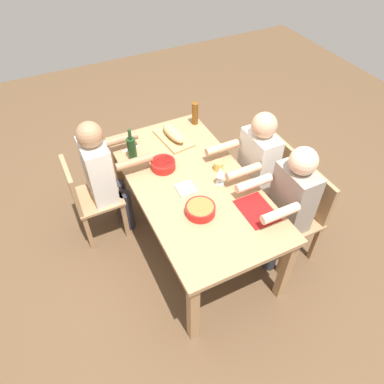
% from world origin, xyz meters
% --- Properties ---
extents(ground_plane, '(8.00, 8.00, 0.00)m').
position_xyz_m(ground_plane, '(0.00, 0.00, 0.00)').
color(ground_plane, brown).
extents(dining_table, '(1.77, 0.92, 0.74)m').
position_xyz_m(dining_table, '(0.00, 0.00, 0.66)').
color(dining_table, '#A87F56').
rests_on(dining_table, ground_plane).
extents(chair_far_right, '(0.40, 0.40, 0.85)m').
position_xyz_m(chair_far_right, '(0.49, 0.78, 0.48)').
color(chair_far_right, '#A87F56').
rests_on(chair_far_right, ground_plane).
extents(diner_far_right, '(0.41, 0.53, 1.20)m').
position_xyz_m(diner_far_right, '(0.49, 0.60, 0.70)').
color(diner_far_right, '#2D2D38').
rests_on(diner_far_right, ground_plane).
extents(chair_near_left, '(0.40, 0.40, 0.85)m').
position_xyz_m(chair_near_left, '(-0.49, -0.78, 0.48)').
color(chair_near_left, '#A87F56').
rests_on(chair_near_left, ground_plane).
extents(diner_near_left, '(0.41, 0.53, 1.20)m').
position_xyz_m(diner_near_left, '(-0.49, -0.60, 0.70)').
color(diner_near_left, '#2D2D38').
rests_on(diner_near_left, ground_plane).
extents(chair_near_center, '(0.40, 0.40, 0.85)m').
position_xyz_m(chair_near_center, '(0.00, -0.78, 0.48)').
color(chair_near_center, '#A87F56').
rests_on(chair_near_center, ground_plane).
extents(diner_near_center, '(0.41, 0.53, 1.20)m').
position_xyz_m(diner_near_center, '(0.00, -0.60, 0.70)').
color(diner_near_center, '#2D2D38').
rests_on(diner_near_center, ground_plane).
extents(serving_bowl_greens, '(0.20, 0.20, 0.07)m').
position_xyz_m(serving_bowl_greens, '(0.26, 0.14, 0.78)').
color(serving_bowl_greens, red).
rests_on(serving_bowl_greens, dining_table).
extents(serving_bowl_fruit, '(0.22, 0.22, 0.07)m').
position_xyz_m(serving_bowl_fruit, '(-0.32, 0.09, 0.78)').
color(serving_bowl_fruit, red).
rests_on(serving_bowl_fruit, dining_table).
extents(cutting_board, '(0.42, 0.26, 0.02)m').
position_xyz_m(cutting_board, '(0.59, -0.10, 0.75)').
color(cutting_board, tan).
rests_on(cutting_board, dining_table).
extents(bread_loaf, '(0.33, 0.15, 0.09)m').
position_xyz_m(bread_loaf, '(0.59, -0.10, 0.81)').
color(bread_loaf, tan).
rests_on(bread_loaf, cutting_board).
extents(wine_bottle, '(0.08, 0.08, 0.29)m').
position_xyz_m(wine_bottle, '(0.50, 0.32, 0.85)').
color(wine_bottle, '#193819').
rests_on(wine_bottle, dining_table).
extents(beer_bottle, '(0.06, 0.06, 0.22)m').
position_xyz_m(beer_bottle, '(0.73, -0.39, 0.85)').
color(beer_bottle, brown).
rests_on(beer_bottle, dining_table).
extents(wine_glass, '(0.08, 0.08, 0.17)m').
position_xyz_m(wine_glass, '(-0.11, -0.20, 0.86)').
color(wine_glass, silver).
rests_on(wine_glass, dining_table).
extents(fork_far_right, '(0.04, 0.17, 0.01)m').
position_xyz_m(fork_far_right, '(0.63, 0.30, 0.74)').
color(fork_far_right, silver).
rests_on(fork_far_right, dining_table).
extents(placemat_near_left, '(0.32, 0.23, 0.01)m').
position_xyz_m(placemat_near_left, '(-0.49, -0.30, 0.74)').
color(placemat_near_left, maroon).
rests_on(placemat_near_left, dining_table).
extents(cup_near_center, '(0.08, 0.08, 0.08)m').
position_xyz_m(cup_near_center, '(0.04, -0.27, 0.78)').
color(cup_near_center, gold).
rests_on(cup_near_center, dining_table).
extents(napkin_stack, '(0.15, 0.15, 0.02)m').
position_xyz_m(napkin_stack, '(-0.06, 0.08, 0.75)').
color(napkin_stack, white).
rests_on(napkin_stack, dining_table).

